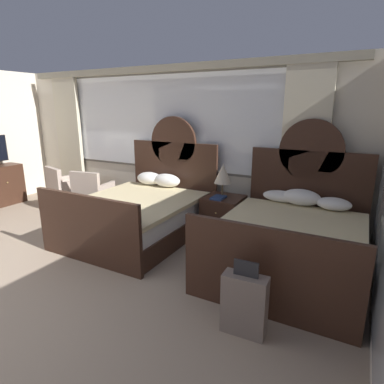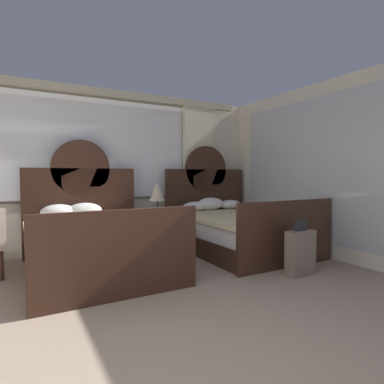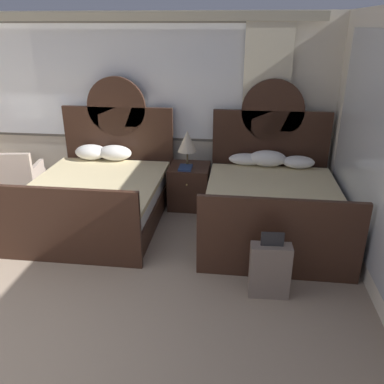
# 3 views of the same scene
# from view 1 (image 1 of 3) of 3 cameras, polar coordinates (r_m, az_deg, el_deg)

# --- Properties ---
(wall_back_window) EXTENTS (6.99, 0.22, 2.70)m
(wall_back_window) POSITION_cam_1_polar(r_m,az_deg,el_deg) (6.01, -4.50, 9.82)
(wall_back_window) COLOR beige
(wall_back_window) RESTS_ON ground_plane
(bed_near_window) EXTENTS (1.71, 2.19, 1.82)m
(bed_near_window) POSITION_cam_1_polar(r_m,az_deg,el_deg) (5.13, -9.12, -3.57)
(bed_near_window) COLOR #382116
(bed_near_window) RESTS_ON ground_plane
(bed_near_mirror) EXTENTS (1.71, 2.19, 1.82)m
(bed_near_mirror) POSITION_cam_1_polar(r_m,az_deg,el_deg) (4.22, 17.19, -8.22)
(bed_near_mirror) COLOR #382116
(bed_near_mirror) RESTS_ON ground_plane
(nightstand_between_beds) EXTENTS (0.58, 0.60, 0.62)m
(nightstand_between_beds) POSITION_cam_1_polar(r_m,az_deg,el_deg) (5.08, 5.62, -4.28)
(nightstand_between_beds) COLOR #382116
(nightstand_between_beds) RESTS_ON ground_plane
(table_lamp_on_nightstand) EXTENTS (0.27, 0.27, 0.52)m
(table_lamp_on_nightstand) POSITION_cam_1_polar(r_m,az_deg,el_deg) (4.92, 5.53, 3.24)
(table_lamp_on_nightstand) COLOR brown
(table_lamp_on_nightstand) RESTS_ON nightstand_between_beds
(book_on_nightstand) EXTENTS (0.18, 0.26, 0.03)m
(book_on_nightstand) POSITION_cam_1_polar(r_m,az_deg,el_deg) (4.90, 4.75, -0.99)
(book_on_nightstand) COLOR navy
(book_on_nightstand) RESTS_ON nightstand_between_beds
(armchair_by_window_left) EXTENTS (0.67, 0.67, 0.86)m
(armchair_by_window_left) POSITION_cam_1_polar(r_m,az_deg,el_deg) (6.17, -17.45, 0.33)
(armchair_by_window_left) COLOR #B29E8E
(armchair_by_window_left) RESTS_ON ground_plane
(armchair_by_window_centre) EXTENTS (0.72, 0.72, 0.86)m
(armchair_by_window_centre) POSITION_cam_1_polar(r_m,az_deg,el_deg) (6.72, -21.95, 1.10)
(armchair_by_window_centre) COLOR #B29E8E
(armchair_by_window_centre) RESTS_ON ground_plane
(suitcase_on_floor) EXTENTS (0.40, 0.19, 0.71)m
(suitcase_on_floor) POSITION_cam_1_polar(r_m,az_deg,el_deg) (3.04, 9.33, -19.14)
(suitcase_on_floor) COLOR #75665B
(suitcase_on_floor) RESTS_ON ground_plane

